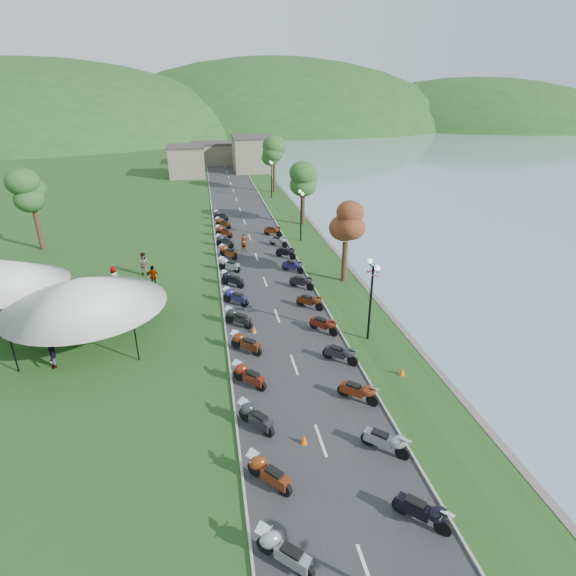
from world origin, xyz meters
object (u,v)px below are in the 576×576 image
vendor_tent_main (86,309)px  pedestrian_a (141,319)px  pedestrian_c (54,367)px  pedestrian_b (145,274)px

vendor_tent_main → pedestrian_a: size_ratio=3.67×
pedestrian_a → pedestrian_c: (-4.06, -5.10, 0.00)m
pedestrian_a → pedestrian_b: bearing=65.5°
vendor_tent_main → pedestrian_b: vendor_tent_main is taller
pedestrian_b → pedestrian_c: pedestrian_c is taller
pedestrian_b → pedestrian_a: bearing=105.1°
pedestrian_a → pedestrian_c: 6.51m
vendor_tent_main → pedestrian_b: size_ratio=3.30×
pedestrian_c → pedestrian_b: bearing=147.4°
vendor_tent_main → pedestrian_b: (2.09, 10.16, -2.00)m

